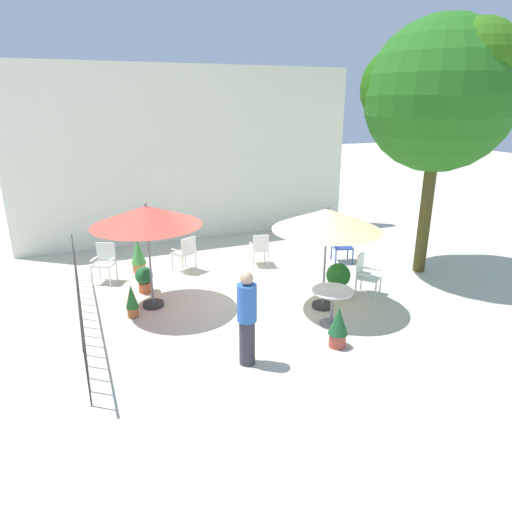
# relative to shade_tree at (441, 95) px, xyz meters

# --- Properties ---
(ground_plane) EXTENTS (60.00, 60.00, 0.00)m
(ground_plane) POSITION_rel_shade_tree_xyz_m (-4.55, 0.17, -4.23)
(ground_plane) COLOR beige
(villa_facade) EXTENTS (10.32, 0.30, 5.10)m
(villa_facade) POSITION_rel_shade_tree_xyz_m (-4.55, 5.04, -1.69)
(villa_facade) COLOR white
(villa_facade) RESTS_ON ground
(terrace_railing) EXTENTS (0.03, 5.90, 1.01)m
(terrace_railing) POSITION_rel_shade_tree_xyz_m (-8.14, 0.17, -3.55)
(terrace_railing) COLOR black
(terrace_railing) RESTS_ON ground
(shade_tree) EXTENTS (3.58, 3.41, 5.92)m
(shade_tree) POSITION_rel_shade_tree_xyz_m (0.00, 0.00, 0.00)
(shade_tree) COLOR #4A421D
(shade_tree) RESTS_ON ground
(patio_umbrella_0) EXTENTS (2.18, 2.18, 2.18)m
(patio_umbrella_0) POSITION_rel_shade_tree_xyz_m (-3.43, -0.99, -2.34)
(patio_umbrella_0) COLOR #2D2D2D
(patio_umbrella_0) RESTS_ON ground
(patio_umbrella_1) EXTENTS (2.20, 2.20, 2.22)m
(patio_umbrella_1) POSITION_rel_shade_tree_xyz_m (-6.72, 0.41, -2.28)
(patio_umbrella_1) COLOR #2D2D2D
(patio_umbrella_1) RESTS_ON ground
(cafe_table_0) EXTENTS (0.79, 0.79, 0.71)m
(cafe_table_0) POSITION_rel_shade_tree_xyz_m (-3.66, -1.72, -3.73)
(cafe_table_0) COLOR white
(cafe_table_0) RESTS_ON ground
(patio_chair_0) EXTENTS (0.67, 0.67, 0.95)m
(patio_chair_0) POSITION_rel_shade_tree_xyz_m (-2.24, -0.77, -3.70)
(patio_chair_0) COLOR white
(patio_chair_0) RESTS_ON ground
(patio_chair_1) EXTENTS (0.61, 0.60, 0.88)m
(patio_chair_1) POSITION_rel_shade_tree_xyz_m (-1.50, 1.35, -3.73)
(patio_chair_1) COLOR #2C4492
(patio_chair_1) RESTS_ON ground
(patio_chair_2) EXTENTS (0.62, 0.61, 0.93)m
(patio_chair_2) POSITION_rel_shade_tree_xyz_m (-7.49, 2.25, -3.69)
(patio_chair_2) COLOR white
(patio_chair_2) RESTS_ON ground
(patio_chair_3) EXTENTS (0.62, 0.61, 0.91)m
(patio_chair_3) POSITION_rel_shade_tree_xyz_m (-5.55, 2.17, -3.70)
(patio_chair_3) COLOR silver
(patio_chair_3) RESTS_ON ground
(patio_chair_4) EXTENTS (0.51, 0.56, 0.88)m
(patio_chair_4) POSITION_rel_shade_tree_xyz_m (-3.68, 1.84, -3.73)
(patio_chair_4) COLOR silver
(patio_chair_4) RESTS_ON ground
(potted_plant_0) EXTENTS (0.54, 0.54, 0.72)m
(potted_plant_0) POSITION_rel_shade_tree_xyz_m (-2.77, -0.52, -3.83)
(potted_plant_0) COLOR #AF6035
(potted_plant_0) RESTS_ON ground
(potted_plant_1) EXTENTS (0.40, 0.40, 0.60)m
(potted_plant_1) POSITION_rel_shade_tree_xyz_m (-6.75, 1.24, -3.89)
(potted_plant_1) COLOR #C15E38
(potted_plant_1) RESTS_ON ground
(potted_plant_2) EXTENTS (0.37, 0.37, 0.88)m
(potted_plant_2) POSITION_rel_shade_tree_xyz_m (-6.67, 2.58, -3.77)
(potted_plant_2) COLOR #BE6C39
(potted_plant_2) RESTS_ON ground
(potted_plant_3) EXTENTS (0.26, 0.26, 0.69)m
(potted_plant_3) POSITION_rel_shade_tree_xyz_m (-7.18, 0.07, -3.87)
(potted_plant_3) COLOR #A65A31
(potted_plant_3) RESTS_ON ground
(potted_plant_4) EXTENTS (0.35, 0.35, 0.75)m
(potted_plant_4) POSITION_rel_shade_tree_xyz_m (-4.01, -2.49, -3.84)
(potted_plant_4) COLOR #AD473C
(potted_plant_4) RESTS_ON ground
(standing_person) EXTENTS (0.32, 0.32, 1.62)m
(standing_person) POSITION_rel_shade_tree_xyz_m (-5.68, -2.39, -3.40)
(standing_person) COLOR #33333D
(standing_person) RESTS_ON ground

